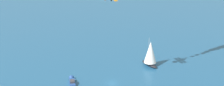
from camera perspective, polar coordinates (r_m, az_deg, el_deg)
The scene contains 3 objects.
ground_plane at distance 144.53m, azimuth -0.00°, elevation -6.59°, with size 2000.00×2000.00×0.00m, color #1E517A.
motorboat_near_centre at distance 145.10m, azimuth -6.61°, elevation -6.32°, with size 7.22×8.32×2.55m.
sailboat_inshore at distance 160.16m, azimuth 6.34°, elevation -1.74°, with size 10.42×8.16×13.44m.
Camera 1 is at (-62.03, 115.04, 61.70)m, focal length 55.38 mm.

